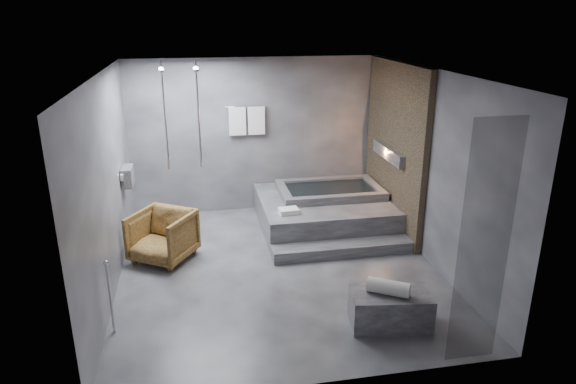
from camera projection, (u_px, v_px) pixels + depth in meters
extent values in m
plane|color=#323234|center=(278.00, 268.00, 7.49)|extent=(5.00, 5.00, 0.00)
cube|color=#535356|center=(277.00, 73.00, 6.56)|extent=(4.50, 5.00, 0.04)
cube|color=#3D3D42|center=(255.00, 136.00, 9.34)|extent=(4.50, 0.04, 2.80)
cube|color=#3D3D42|center=(323.00, 258.00, 4.71)|extent=(4.50, 0.04, 2.80)
cube|color=#3D3D42|center=(107.00, 187.00, 6.63)|extent=(0.04, 5.00, 2.80)
cube|color=#3D3D42|center=(431.00, 168.00, 7.42)|extent=(0.04, 5.00, 2.80)
cube|color=#826C4C|center=(394.00, 147.00, 8.57)|extent=(0.10, 2.40, 2.78)
cube|color=#FF9938|center=(390.00, 153.00, 8.59)|extent=(0.14, 1.20, 0.20)
cube|color=gray|center=(128.00, 176.00, 8.05)|extent=(0.16, 0.42, 0.30)
imported|color=beige|center=(128.00, 181.00, 7.97)|extent=(0.08, 0.08, 0.21)
imported|color=beige|center=(129.00, 179.00, 8.16)|extent=(0.07, 0.07, 0.15)
cylinder|color=silver|center=(198.00, 115.00, 8.59)|extent=(0.04, 0.04, 1.80)
cylinder|color=silver|center=(165.00, 117.00, 8.49)|extent=(0.04, 0.04, 1.80)
cylinder|color=silver|center=(246.00, 107.00, 9.08)|extent=(0.75, 0.02, 0.02)
cube|color=white|center=(237.00, 121.00, 9.11)|extent=(0.30, 0.06, 0.50)
cube|color=white|center=(256.00, 121.00, 9.17)|extent=(0.30, 0.06, 0.50)
cylinder|color=silver|center=(110.00, 298.00, 5.85)|extent=(0.04, 0.04, 0.90)
cube|color=black|center=(484.00, 247.00, 5.06)|extent=(0.55, 0.01, 2.60)
cube|color=#37373A|center=(324.00, 212.00, 8.94)|extent=(2.20, 2.00, 0.50)
cube|color=#37373A|center=(343.00, 249.00, 7.89)|extent=(2.20, 0.36, 0.18)
cube|color=#353537|center=(390.00, 309.00, 6.09)|extent=(1.00, 0.65, 0.42)
imported|color=#432B10|center=(163.00, 236.00, 7.65)|extent=(1.12, 1.13, 0.75)
cylinder|color=white|center=(388.00, 287.00, 5.96)|extent=(0.51, 0.41, 0.18)
cube|color=white|center=(289.00, 211.00, 8.17)|extent=(0.32, 0.25, 0.08)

